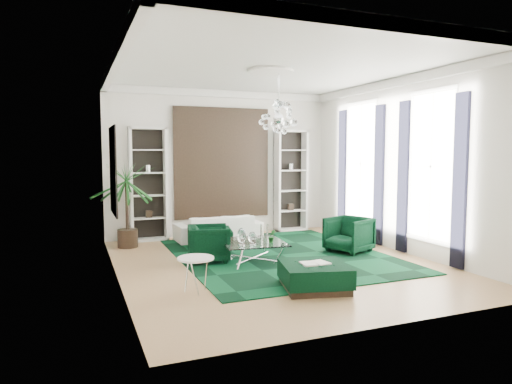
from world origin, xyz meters
name	(u,v)px	position (x,y,z in m)	size (l,w,h in m)	color
floor	(276,264)	(0.00, 0.00, -0.01)	(6.00, 7.00, 0.02)	tan
ceiling	(277,66)	(0.00, 0.00, 3.81)	(6.00, 7.00, 0.02)	white
wall_back	(221,163)	(0.00, 3.51, 1.90)	(6.00, 0.02, 3.80)	silver
wall_front	(395,176)	(0.00, -3.51, 1.90)	(6.00, 0.02, 3.80)	silver
wall_left	(114,169)	(-3.01, 0.00, 1.90)	(0.02, 7.00, 3.80)	silver
wall_right	(402,165)	(3.01, 0.00, 1.90)	(0.02, 7.00, 3.80)	silver
crown_molding	(277,72)	(0.00, 0.00, 3.70)	(6.00, 7.00, 0.18)	white
ceiling_medallion	(270,71)	(0.00, 0.30, 3.77)	(0.90, 0.90, 0.05)	white
tapestry	(222,163)	(0.00, 3.46, 1.90)	(2.50, 0.06, 2.80)	black
shelving_left	(148,184)	(-1.95, 3.31, 1.40)	(0.90, 0.38, 2.80)	white
shelving_right	(291,181)	(1.95, 3.31, 1.40)	(0.90, 0.38, 2.80)	white
painting	(114,171)	(-2.97, 0.60, 1.85)	(0.04, 1.30, 1.60)	black
window_near	(431,167)	(2.99, -0.90, 1.90)	(0.03, 1.10, 2.90)	white
curtain_near_a	(460,181)	(2.96, -1.68, 1.65)	(0.07, 0.30, 3.25)	black
curtain_near_b	(403,177)	(2.96, -0.12, 1.65)	(0.07, 0.30, 3.25)	black
window_far	(361,164)	(2.99, 1.50, 1.90)	(0.03, 1.10, 2.90)	white
curtain_far_a	(379,175)	(2.96, 0.72, 1.65)	(0.07, 0.30, 3.25)	black
curtain_far_b	(342,172)	(2.96, 2.28, 1.65)	(0.07, 0.30, 3.25)	black
rug	(281,255)	(0.38, 0.57, 0.01)	(4.20, 5.00, 0.02)	black
sofa	(218,228)	(-0.33, 2.74, 0.31)	(2.12, 0.83, 0.62)	white
armchair_left	(209,243)	(-1.18, 0.63, 0.37)	(0.79, 0.81, 0.74)	black
armchair_right	(349,235)	(1.89, 0.32, 0.39)	(0.83, 0.85, 0.78)	black
coffee_table	(253,252)	(-0.40, 0.25, 0.21)	(1.22, 1.22, 0.42)	white
ottoman_side	(210,239)	(-0.82, 1.87, 0.22)	(0.98, 0.98, 0.43)	black
ottoman_front	(314,276)	(-0.13, -1.77, 0.20)	(1.02, 1.02, 0.41)	black
book	(315,263)	(-0.13, -1.77, 0.43)	(0.46, 0.30, 0.03)	white
side_table	(196,276)	(-1.94, -1.26, 0.27)	(0.57, 0.57, 0.55)	white
palm	(127,193)	(-2.54, 2.67, 1.25)	(1.57, 1.57, 2.51)	#19591E
chandelier	(279,119)	(0.18, 0.30, 2.85)	(0.80, 0.80, 0.72)	white
table_plant	(272,236)	(-0.09, 0.00, 0.55)	(0.14, 0.12, 0.26)	#19591E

